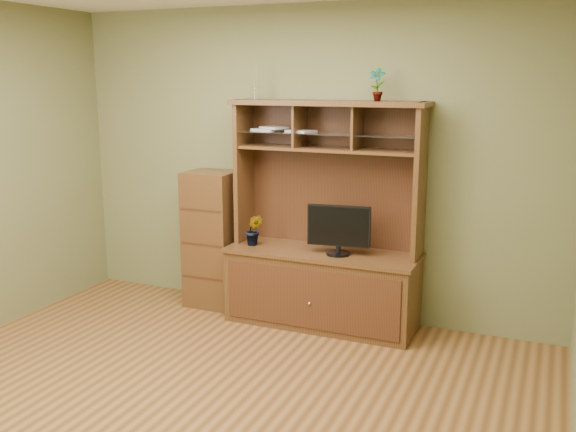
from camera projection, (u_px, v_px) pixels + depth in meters
The scene contains 8 objects.
room at pixel (184, 202), 3.84m from camera, with size 4.54×4.04×2.74m.
media_hutch at pixel (323, 265), 5.46m from camera, with size 1.66×0.61×1.90m.
monitor at pixel (339, 229), 5.25m from camera, with size 0.52×0.20×0.41m.
orchid_plant at pixel (254, 230), 5.57m from camera, with size 0.15×0.12×0.27m, color #2C561D.
top_plant at pixel (377, 84), 5.06m from camera, with size 0.14×0.09×0.26m, color #2E6423.
reed_diffuser at pixel (256, 85), 5.47m from camera, with size 0.06×0.06×0.30m.
magazines at pixel (280, 130), 5.46m from camera, with size 0.58×0.23×0.04m.
side_cabinet at pixel (213, 239), 5.91m from camera, with size 0.45×0.41×1.25m.
Camera 1 is at (2.06, -3.22, 2.08)m, focal length 40.00 mm.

